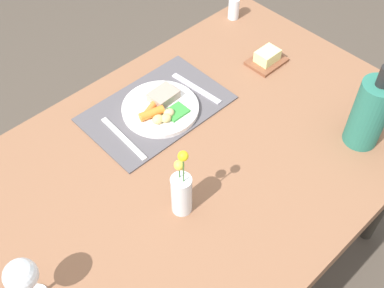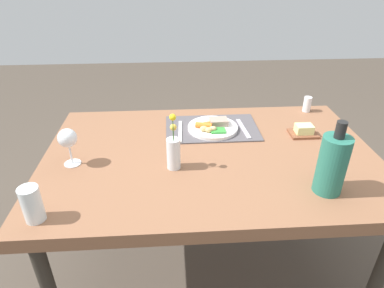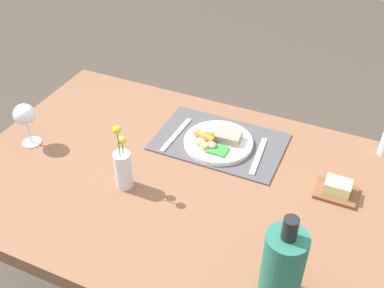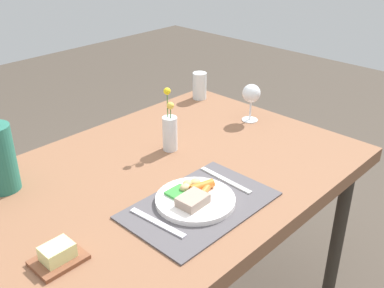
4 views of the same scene
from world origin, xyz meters
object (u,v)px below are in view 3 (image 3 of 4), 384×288
(cooler_bottle, at_px, (282,267))
(knife, at_px, (176,135))
(fork, at_px, (258,156))
(dining_table, at_px, (185,194))
(flower_vase, at_px, (123,167))
(butter_dish, at_px, (337,189))
(dinner_plate, at_px, (218,141))
(wine_glass, at_px, (25,116))

(cooler_bottle, bearing_deg, knife, -43.21)
(fork, xyz_separation_m, knife, (0.31, 0.01, 0.00))
(dining_table, relative_size, flower_vase, 5.95)
(fork, relative_size, knife, 0.95)
(cooler_bottle, bearing_deg, flower_vase, -18.77)
(flower_vase, relative_size, cooler_bottle, 0.86)
(knife, bearing_deg, butter_dish, 176.61)
(butter_dish, bearing_deg, cooler_bottle, 80.91)
(dinner_plate, height_order, cooler_bottle, cooler_bottle)
(fork, bearing_deg, dinner_plate, -6.11)
(dining_table, xyz_separation_m, cooler_bottle, (-0.40, 0.29, 0.18))
(dinner_plate, height_order, fork, dinner_plate)
(wine_glass, bearing_deg, dining_table, -175.24)
(dining_table, height_order, fork, fork)
(wine_glass, bearing_deg, knife, -151.71)
(dining_table, bearing_deg, butter_dish, -163.62)
(wine_glass, bearing_deg, fork, -161.72)
(dining_table, bearing_deg, dinner_plate, -99.35)
(wine_glass, distance_m, cooler_bottle, 1.01)
(butter_dish, relative_size, cooler_bottle, 0.46)
(dining_table, distance_m, fork, 0.29)
(dinner_plate, height_order, wine_glass, wine_glass)
(dinner_plate, distance_m, flower_vase, 0.37)
(dining_table, distance_m, cooler_bottle, 0.53)
(dining_table, height_order, cooler_bottle, cooler_bottle)
(knife, xyz_separation_m, cooler_bottle, (-0.52, 0.49, 0.11))
(knife, relative_size, butter_dish, 1.67)
(flower_vase, bearing_deg, fork, -138.51)
(fork, height_order, cooler_bottle, cooler_bottle)
(fork, bearing_deg, butter_dish, 161.38)
(knife, bearing_deg, wine_glass, 30.81)
(dining_table, relative_size, butter_dish, 11.18)
(dinner_plate, distance_m, cooler_bottle, 0.63)
(flower_vase, xyz_separation_m, wine_glass, (0.42, -0.05, 0.04))
(flower_vase, height_order, butter_dish, flower_vase)
(dining_table, bearing_deg, wine_glass, 4.76)
(wine_glass, distance_m, butter_dish, 1.07)
(wine_glass, bearing_deg, flower_vase, 172.64)
(fork, bearing_deg, dining_table, 43.20)
(fork, bearing_deg, knife, -3.14)
(dinner_plate, bearing_deg, dining_table, 80.65)
(knife, relative_size, wine_glass, 1.34)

